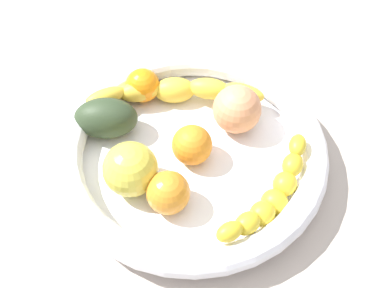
{
  "coord_description": "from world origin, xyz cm",
  "views": [
    {
      "loc": [
        -0.92,
        -41.68,
        62.09
      ],
      "look_at": [
        0.0,
        0.0,
        7.65
      ],
      "focal_mm": 47.31,
      "sensor_mm": 36.0,
      "label": 1
    }
  ],
  "objects_px": {
    "fruit_bowl": "(192,152)",
    "banana_draped_left": "(175,91)",
    "orange_mid_right": "(168,193)",
    "apple_yellow": "(130,169)",
    "peach_blush": "(237,109)",
    "orange_mid_left": "(195,147)",
    "orange_front": "(143,85)",
    "avocado_dark": "(106,118)",
    "banana_draped_right": "(272,196)"
  },
  "relations": [
    {
      "from": "orange_front",
      "to": "avocado_dark",
      "type": "relative_size",
      "value": 0.57
    },
    {
      "from": "fruit_bowl",
      "to": "orange_mid_right",
      "type": "height_order",
      "value": "orange_mid_right"
    },
    {
      "from": "banana_draped_right",
      "to": "orange_mid_left",
      "type": "bearing_deg",
      "value": 139.39
    },
    {
      "from": "orange_front",
      "to": "orange_mid_left",
      "type": "xyz_separation_m",
      "value": [
        0.08,
        -0.12,
        0.0
      ]
    },
    {
      "from": "orange_front",
      "to": "fruit_bowl",
      "type": "bearing_deg",
      "value": -58.25
    },
    {
      "from": "apple_yellow",
      "to": "banana_draped_right",
      "type": "bearing_deg",
      "value": -12.4
    },
    {
      "from": "fruit_bowl",
      "to": "banana_draped_right",
      "type": "xyz_separation_m",
      "value": [
        0.1,
        -0.08,
        0.02
      ]
    },
    {
      "from": "orange_mid_left",
      "to": "orange_mid_right",
      "type": "bearing_deg",
      "value": -116.65
    },
    {
      "from": "orange_mid_right",
      "to": "orange_front",
      "type": "bearing_deg",
      "value": 101.71
    },
    {
      "from": "banana_draped_right",
      "to": "orange_mid_left",
      "type": "distance_m",
      "value": 0.12
    },
    {
      "from": "orange_mid_left",
      "to": "orange_mid_right",
      "type": "relative_size",
      "value": 0.98
    },
    {
      "from": "orange_mid_left",
      "to": "orange_mid_right",
      "type": "distance_m",
      "value": 0.08
    },
    {
      "from": "avocado_dark",
      "to": "banana_draped_right",
      "type": "bearing_deg",
      "value": -31.23
    },
    {
      "from": "fruit_bowl",
      "to": "banana_draped_right",
      "type": "bearing_deg",
      "value": -40.21
    },
    {
      "from": "banana_draped_left",
      "to": "peach_blush",
      "type": "height_order",
      "value": "peach_blush"
    },
    {
      "from": "apple_yellow",
      "to": "banana_draped_left",
      "type": "bearing_deg",
      "value": 68.94
    },
    {
      "from": "banana_draped_right",
      "to": "apple_yellow",
      "type": "distance_m",
      "value": 0.18
    },
    {
      "from": "banana_draped_left",
      "to": "orange_mid_right",
      "type": "relative_size",
      "value": 4.76
    },
    {
      "from": "banana_draped_left",
      "to": "orange_mid_right",
      "type": "height_order",
      "value": "orange_mid_right"
    },
    {
      "from": "orange_front",
      "to": "avocado_dark",
      "type": "distance_m",
      "value": 0.08
    },
    {
      "from": "apple_yellow",
      "to": "peach_blush",
      "type": "xyz_separation_m",
      "value": [
        0.15,
        0.1,
        -0.0
      ]
    },
    {
      "from": "orange_mid_left",
      "to": "peach_blush",
      "type": "xyz_separation_m",
      "value": [
        0.06,
        0.06,
        0.01
      ]
    },
    {
      "from": "fruit_bowl",
      "to": "avocado_dark",
      "type": "bearing_deg",
      "value": 157.66
    },
    {
      "from": "orange_front",
      "to": "orange_mid_left",
      "type": "distance_m",
      "value": 0.14
    },
    {
      "from": "orange_mid_right",
      "to": "peach_blush",
      "type": "xyz_separation_m",
      "value": [
        0.1,
        0.13,
        0.01
      ]
    },
    {
      "from": "orange_mid_left",
      "to": "avocado_dark",
      "type": "xyz_separation_m",
      "value": [
        -0.13,
        0.05,
        0.0
      ]
    },
    {
      "from": "orange_front",
      "to": "apple_yellow",
      "type": "xyz_separation_m",
      "value": [
        -0.01,
        -0.16,
        0.01
      ]
    },
    {
      "from": "banana_draped_left",
      "to": "orange_mid_left",
      "type": "height_order",
      "value": "orange_mid_left"
    },
    {
      "from": "banana_draped_left",
      "to": "avocado_dark",
      "type": "distance_m",
      "value": 0.11
    },
    {
      "from": "peach_blush",
      "to": "fruit_bowl",
      "type": "bearing_deg",
      "value": -138.83
    },
    {
      "from": "banana_draped_right",
      "to": "avocado_dark",
      "type": "distance_m",
      "value": 0.26
    },
    {
      "from": "orange_mid_right",
      "to": "avocado_dark",
      "type": "xyz_separation_m",
      "value": [
        -0.09,
        0.13,
        0.0
      ]
    },
    {
      "from": "fruit_bowl",
      "to": "avocado_dark",
      "type": "xyz_separation_m",
      "value": [
        -0.12,
        0.05,
        0.02
      ]
    },
    {
      "from": "banana_draped_left",
      "to": "orange_front",
      "type": "bearing_deg",
      "value": 165.45
    },
    {
      "from": "orange_mid_left",
      "to": "banana_draped_left",
      "type": "bearing_deg",
      "value": 104.99
    },
    {
      "from": "peach_blush",
      "to": "orange_mid_right",
      "type": "bearing_deg",
      "value": -126.18
    },
    {
      "from": "orange_mid_right",
      "to": "apple_yellow",
      "type": "height_order",
      "value": "apple_yellow"
    },
    {
      "from": "orange_front",
      "to": "orange_mid_left",
      "type": "bearing_deg",
      "value": -57.24
    },
    {
      "from": "banana_draped_left",
      "to": "orange_mid_left",
      "type": "xyz_separation_m",
      "value": [
        0.03,
        -0.11,
        0.0
      ]
    },
    {
      "from": "fruit_bowl",
      "to": "apple_yellow",
      "type": "bearing_deg",
      "value": -151.33
    },
    {
      "from": "orange_front",
      "to": "peach_blush",
      "type": "distance_m",
      "value": 0.15
    },
    {
      "from": "fruit_bowl",
      "to": "banana_draped_left",
      "type": "height_order",
      "value": "banana_draped_left"
    },
    {
      "from": "fruit_bowl",
      "to": "banana_draped_left",
      "type": "relative_size",
      "value": 1.38
    },
    {
      "from": "orange_mid_left",
      "to": "orange_mid_right",
      "type": "xyz_separation_m",
      "value": [
        -0.04,
        -0.07,
        0.0
      ]
    },
    {
      "from": "fruit_bowl",
      "to": "orange_front",
      "type": "bearing_deg",
      "value": 121.75
    },
    {
      "from": "fruit_bowl",
      "to": "apple_yellow",
      "type": "height_order",
      "value": "apple_yellow"
    },
    {
      "from": "banana_draped_left",
      "to": "peach_blush",
      "type": "xyz_separation_m",
      "value": [
        0.09,
        -0.05,
        0.01
      ]
    },
    {
      "from": "orange_front",
      "to": "avocado_dark",
      "type": "height_order",
      "value": "avocado_dark"
    },
    {
      "from": "banana_draped_right",
      "to": "peach_blush",
      "type": "distance_m",
      "value": 0.14
    },
    {
      "from": "fruit_bowl",
      "to": "orange_mid_left",
      "type": "bearing_deg",
      "value": -31.3
    }
  ]
}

